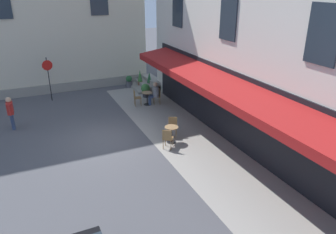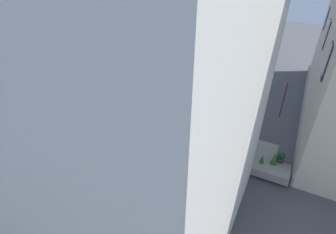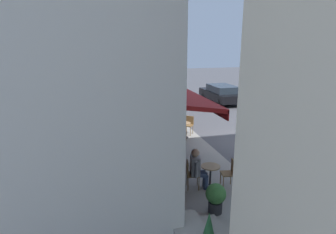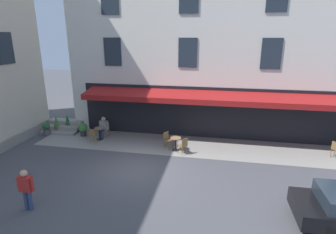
{
  "view_description": "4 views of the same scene",
  "coord_description": "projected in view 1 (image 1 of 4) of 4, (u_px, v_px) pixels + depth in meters",
  "views": [
    {
      "loc": [
        -12.91,
        2.81,
        6.55
      ],
      "look_at": [
        -0.45,
        -2.85,
        0.81
      ],
      "focal_mm": 34.39,
      "sensor_mm": 36.0,
      "label": 1
    },
    {
      "loc": [
        6.71,
        -15.81,
        9.74
      ],
      "look_at": [
        0.69,
        -4.17,
        1.52
      ],
      "focal_mm": 27.73,
      "sensor_mm": 36.0,
      "label": 2
    },
    {
      "loc": [
        11.22,
        -6.76,
        4.55
      ],
      "look_at": [
        -0.89,
        -3.53,
        1.22
      ],
      "focal_mm": 31.02,
      "sensor_mm": 36.0,
      "label": 3
    },
    {
      "loc": [
        -3.61,
        11.21,
        6.18
      ],
      "look_at": [
        -0.66,
        -4.07,
        1.47
      ],
      "focal_mm": 28.91,
      "sensor_mm": 36.0,
      "label": 4
    }
  ],
  "objects": [
    {
      "name": "potted_plant_entrance_right",
      "position": [
        129.0,
        82.0,
        21.64
      ],
      "size": [
        0.44,
        0.44,
        0.78
      ],
      "color": "#4C4C51",
      "rests_on": "ground_plane"
    },
    {
      "name": "ground_plane",
      "position": [
        106.0,
        140.0,
        14.45
      ],
      "size": [
        70.0,
        70.0,
        0.0
      ],
      "primitive_type": "plane",
      "color": "#4C4C51"
    },
    {
      "name": "cafe_chair_wicker_facing_street",
      "position": [
        158.0,
        95.0,
        18.55
      ],
      "size": [
        0.48,
        0.48,
        0.91
      ],
      "color": "olive",
      "rests_on": "ground_plane"
    },
    {
      "name": "no_parking_sign",
      "position": [
        48.0,
        71.0,
        18.61
      ],
      "size": [
        0.12,
        0.58,
        2.6
      ],
      "color": "black",
      "rests_on": "ground_plane"
    },
    {
      "name": "potted_plant_under_sign",
      "position": [
        149.0,
        80.0,
        21.32
      ],
      "size": [
        0.33,
        0.33,
        1.12
      ],
      "color": "#2D2D33",
      "rests_on": "ground_plane"
    },
    {
      "name": "back_alley_steps",
      "position": [
        148.0,
        84.0,
        21.64
      ],
      "size": [
        2.4,
        1.75,
        0.6
      ],
      "color": "gray",
      "rests_on": "ground_plane"
    },
    {
      "name": "potted_plant_entrance_left",
      "position": [
        146.0,
        90.0,
        19.71
      ],
      "size": [
        0.56,
        0.56,
        0.84
      ],
      "color": "#2D2D33",
      "rests_on": "ground_plane"
    },
    {
      "name": "cafe_table_streetside",
      "position": [
        171.0,
        132.0,
        14.08
      ],
      "size": [
        0.6,
        0.6,
        0.75
      ],
      "color": "black",
      "rests_on": "ground_plane"
    },
    {
      "name": "cafe_chair_wicker_under_awning",
      "position": [
        168.0,
        137.0,
        13.5
      ],
      "size": [
        0.56,
        0.56,
        0.91
      ],
      "color": "olive",
      "rests_on": "ground_plane"
    },
    {
      "name": "cafe_chair_wicker_by_window",
      "position": [
        136.0,
        97.0,
        18.29
      ],
      "size": [
        0.46,
        0.46,
        0.91
      ],
      "color": "olive",
      "rests_on": "ground_plane"
    },
    {
      "name": "seated_companion_in_grey",
      "position": [
        154.0,
        93.0,
        18.45
      ],
      "size": [
        0.67,
        0.62,
        1.33
      ],
      "color": "navy",
      "rests_on": "ground_plane"
    },
    {
      "name": "cafe_chair_wicker_corner_left",
      "position": [
        173.0,
        125.0,
        14.64
      ],
      "size": [
        0.55,
        0.55,
        0.91
      ],
      "color": "olive",
      "rests_on": "ground_plane"
    },
    {
      "name": "cafe_table_mid_terrace",
      "position": [
        147.0,
        97.0,
        18.46
      ],
      "size": [
        0.6,
        0.6,
        0.75
      ],
      "color": "black",
      "rests_on": "ground_plane"
    },
    {
      "name": "walking_pedestrian_in_red",
      "position": [
        10.0,
        111.0,
        15.2
      ],
      "size": [
        0.67,
        0.28,
        1.62
      ],
      "color": "navy",
      "rests_on": "ground_plane"
    },
    {
      "name": "potted_plant_by_steps",
      "position": [
        140.0,
        79.0,
        21.6
      ],
      "size": [
        0.34,
        0.34,
        1.17
      ],
      "color": "brown",
      "rests_on": "ground_plane"
    },
    {
      "name": "sidewalk_cafe_terrace",
      "position": [
        209.0,
        158.0,
        13.01
      ],
      "size": [
        20.5,
        3.2,
        0.01
      ],
      "primitive_type": "cube",
      "color": "gray",
      "rests_on": "ground_plane"
    }
  ]
}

